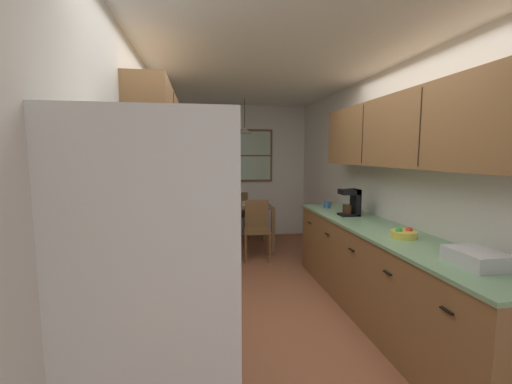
% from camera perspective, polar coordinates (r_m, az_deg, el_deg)
% --- Properties ---
extents(ground_plane, '(12.00, 12.00, 0.00)m').
position_cam_1_polar(ground_plane, '(4.20, 1.50, -16.21)').
color(ground_plane, '#995B3D').
extents(wall_left, '(0.10, 9.00, 2.55)m').
position_cam_1_polar(wall_left, '(3.86, -18.52, 1.04)').
color(wall_left, white).
rests_on(wall_left, ground).
extents(wall_right, '(0.10, 9.00, 2.55)m').
position_cam_1_polar(wall_right, '(4.35, 19.32, 1.60)').
color(wall_right, white).
rests_on(wall_right, ground).
extents(wall_back, '(4.40, 0.10, 2.55)m').
position_cam_1_polar(wall_back, '(6.50, -2.89, 3.50)').
color(wall_back, white).
rests_on(wall_back, ground).
extents(ceiling_slab, '(4.40, 9.00, 0.08)m').
position_cam_1_polar(ceiling_slab, '(3.99, 1.62, 20.60)').
color(ceiling_slab, white).
extents(refrigerator, '(0.74, 0.75, 1.80)m').
position_cam_1_polar(refrigerator, '(1.75, -16.25, -18.16)').
color(refrigerator, white).
rests_on(refrigerator, ground).
extents(stove_range, '(0.66, 0.64, 1.10)m').
position_cam_1_polar(stove_range, '(2.58, -15.09, -20.22)').
color(stove_range, black).
rests_on(stove_range, ground).
extents(microwave_over_range, '(0.39, 0.59, 0.34)m').
position_cam_1_polar(microwave_over_range, '(2.32, -18.82, 7.90)').
color(microwave_over_range, black).
extents(counter_left, '(0.64, 2.00, 0.90)m').
position_cam_1_polar(counter_left, '(3.81, -13.19, -11.57)').
color(counter_left, olive).
rests_on(counter_left, ground).
extents(upper_cabinets_left, '(0.33, 2.08, 0.68)m').
position_cam_1_polar(upper_cabinets_left, '(3.59, -16.12, 10.46)').
color(upper_cabinets_left, olive).
extents(counter_right, '(0.64, 3.19, 0.90)m').
position_cam_1_polar(counter_right, '(3.60, 20.59, -12.89)').
color(counter_right, olive).
rests_on(counter_right, ground).
extents(upper_cabinets_right, '(0.33, 2.87, 0.67)m').
position_cam_1_polar(upper_cabinets_right, '(3.44, 24.01, 9.53)').
color(upper_cabinets_right, olive).
extents(dining_table, '(0.88, 0.84, 0.75)m').
position_cam_1_polar(dining_table, '(5.75, -1.87, -3.41)').
color(dining_table, brown).
rests_on(dining_table, ground).
extents(dining_chair_near, '(0.44, 0.44, 0.90)m').
position_cam_1_polar(dining_chair_near, '(5.18, 0.18, -5.95)').
color(dining_chair_near, brown).
rests_on(dining_chair_near, ground).
extents(dining_chair_far, '(0.44, 0.44, 0.90)m').
position_cam_1_polar(dining_chair_far, '(6.37, -3.30, -3.58)').
color(dining_chair_far, brown).
rests_on(dining_chair_far, ground).
extents(pendant_light, '(0.25, 0.25, 0.59)m').
position_cam_1_polar(pendant_light, '(5.67, -1.92, 10.55)').
color(pendant_light, black).
extents(back_window, '(0.83, 0.05, 1.01)m').
position_cam_1_polar(back_window, '(6.45, -0.83, 6.29)').
color(back_window, brown).
extents(trash_bin, '(0.32, 0.32, 0.62)m').
position_cam_1_polar(trash_bin, '(5.05, -8.77, -8.58)').
color(trash_bin, white).
rests_on(trash_bin, ground).
extents(storage_canister, '(0.13, 0.13, 0.17)m').
position_cam_1_polar(storage_canister, '(2.94, -14.42, -6.16)').
color(storage_canister, '#265999').
rests_on(storage_canister, counter_left).
extents(dish_towel, '(0.02, 0.16, 0.24)m').
position_cam_1_polar(dish_towel, '(2.70, -6.87, -18.10)').
color(dish_towel, white).
extents(coffee_maker, '(0.22, 0.18, 0.31)m').
position_cam_1_polar(coffee_maker, '(4.05, 16.17, -1.63)').
color(coffee_maker, black).
rests_on(coffee_maker, counter_right).
extents(mug_by_coffeemaker, '(0.12, 0.08, 0.09)m').
position_cam_1_polar(mug_by_coffeemaker, '(4.60, 12.13, -2.07)').
color(mug_by_coffeemaker, '#335999').
rests_on(mug_by_coffeemaker, counter_right).
extents(fruit_bowl, '(0.22, 0.22, 0.09)m').
position_cam_1_polar(fruit_bowl, '(3.17, 24.13, -6.55)').
color(fruit_bowl, '#E5D14C').
rests_on(fruit_bowl, counter_right).
extents(dish_rack, '(0.28, 0.34, 0.10)m').
position_cam_1_polar(dish_rack, '(2.64, 33.83, -9.41)').
color(dish_rack, silver).
rests_on(dish_rack, counter_right).
extents(table_serving_bowl, '(0.20, 0.20, 0.06)m').
position_cam_1_polar(table_serving_bowl, '(5.67, -1.57, -2.02)').
color(table_serving_bowl, silver).
rests_on(table_serving_bowl, dining_table).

